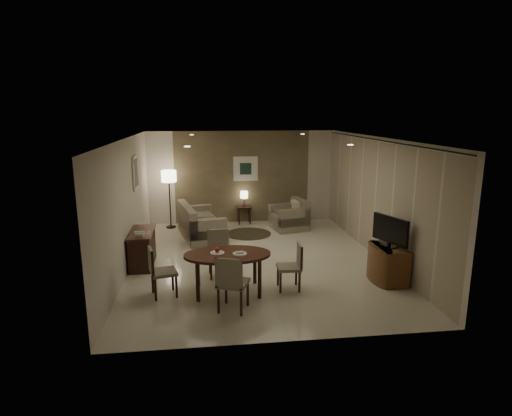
{
  "coord_description": "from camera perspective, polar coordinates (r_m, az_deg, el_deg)",
  "views": [
    {
      "loc": [
        -1.16,
        -9.0,
        3.26
      ],
      "look_at": [
        0.0,
        0.2,
        1.15
      ],
      "focal_mm": 30.0,
      "sensor_mm": 36.0,
      "label": 1
    }
  ],
  "objects": [
    {
      "name": "floor_lamp",
      "position": [
        12.31,
        -11.42,
        1.13
      ],
      "size": [
        0.42,
        0.42,
        1.64
      ],
      "primitive_type": null,
      "color": "#FFE5B7",
      "rests_on": "floor"
    },
    {
      "name": "armchair",
      "position": [
        12.04,
        4.42,
        -0.87
      ],
      "size": [
        1.07,
        1.11,
        0.84
      ],
      "primitive_type": null,
      "rotation": [
        0.0,
        0.0,
        -1.35
      ],
      "color": "gray",
      "rests_on": "floor"
    },
    {
      "name": "chair_right",
      "position": [
        8.03,
        4.38,
        -7.8
      ],
      "size": [
        0.44,
        0.44,
        0.88
      ],
      "primitive_type": null,
      "rotation": [
        0.0,
        0.0,
        -1.61
      ],
      "color": "gray",
      "rests_on": "floor"
    },
    {
      "name": "taupe_accent",
      "position": [
        12.69,
        -1.86,
        4.14
      ],
      "size": [
        3.96,
        0.03,
        2.7
      ],
      "primitive_type": "cube",
      "color": "#736447",
      "rests_on": "wall_back"
    },
    {
      "name": "downlight_fl",
      "position": [
        10.82,
        -8.57,
        9.63
      ],
      "size": [
        0.1,
        0.1,
        0.01
      ],
      "primitive_type": "cylinder",
      "color": "white",
      "rests_on": "ceiling"
    },
    {
      "name": "downlight_nl",
      "position": [
        7.23,
        -9.16,
        8.1
      ],
      "size": [
        0.1,
        0.1,
        0.01
      ],
      "primitive_type": "cylinder",
      "color": "white",
      "rests_on": "ceiling"
    },
    {
      "name": "dining_table",
      "position": [
        7.91,
        -3.8,
        -8.63
      ],
      "size": [
        1.58,
        0.99,
        0.74
      ],
      "primitive_type": null,
      "color": "#431F15",
      "rests_on": "floor"
    },
    {
      "name": "plate_b",
      "position": [
        7.75,
        -2.18,
        -6.1
      ],
      "size": [
        0.26,
        0.26,
        0.02
      ],
      "primitive_type": "cylinder",
      "color": "white",
      "rests_on": "dining_table"
    },
    {
      "name": "plate_a",
      "position": [
        7.82,
        -5.18,
        -5.96
      ],
      "size": [
        0.26,
        0.26,
        0.02
      ],
      "primitive_type": "cylinder",
      "color": "white",
      "rests_on": "dining_table"
    },
    {
      "name": "chair_left",
      "position": [
        7.9,
        -12.2,
        -8.27
      ],
      "size": [
        0.54,
        0.54,
        0.91
      ],
      "primitive_type": null,
      "rotation": [
        0.0,
        0.0,
        1.81
      ],
      "color": "gray",
      "rests_on": "floor"
    },
    {
      "name": "room_shell",
      "position": [
        9.66,
        -0.15,
        1.42
      ],
      "size": [
        5.5,
        7.0,
        2.7
      ],
      "color": "beige",
      "rests_on": "ground"
    },
    {
      "name": "chair_near",
      "position": [
        7.2,
        -3.07,
        -9.86
      ],
      "size": [
        0.61,
        0.61,
        0.97
      ],
      "primitive_type": null,
      "rotation": [
        0.0,
        0.0,
        2.76
      ],
      "color": "gray",
      "rests_on": "floor"
    },
    {
      "name": "art_back_frame",
      "position": [
        12.64,
        -1.4,
        5.26
      ],
      "size": [
        0.72,
        0.03,
        0.72
      ],
      "primitive_type": "cube",
      "color": "silver",
      "rests_on": "wall_back"
    },
    {
      "name": "downlight_fr",
      "position": [
        11.12,
        6.23,
        9.77
      ],
      "size": [
        0.1,
        0.1,
        0.01
      ],
      "primitive_type": "cylinder",
      "color": "white",
      "rests_on": "ceiling"
    },
    {
      "name": "round_rug",
      "position": [
        11.63,
        -1.02,
        -3.44
      ],
      "size": [
        1.23,
        1.23,
        0.01
      ],
      "primitive_type": "cylinder",
      "color": "#3E3222",
      "rests_on": "floor"
    },
    {
      "name": "sofa",
      "position": [
        11.31,
        -7.33,
        -1.75
      ],
      "size": [
        2.01,
        1.29,
        0.87
      ],
      "primitive_type": null,
      "rotation": [
        0.0,
        0.0,
        1.78
      ],
      "color": "gray",
      "rests_on": "floor"
    },
    {
      "name": "napkin",
      "position": [
        7.74,
        -2.18,
        -5.94
      ],
      "size": [
        0.12,
        0.08,
        0.03
      ],
      "primitive_type": "cube",
      "color": "white",
      "rests_on": "plate_b"
    },
    {
      "name": "chair_far",
      "position": [
        8.63,
        -4.9,
        -6.16
      ],
      "size": [
        0.47,
        0.47,
        0.92
      ],
      "primitive_type": null,
      "rotation": [
        0.0,
        0.0,
        0.05
      ],
      "color": "gray",
      "rests_on": "floor"
    },
    {
      "name": "curtain_rod",
      "position": [
        9.81,
        16.07,
        8.7
      ],
      "size": [
        0.03,
        6.8,
        0.03
      ],
      "primitive_type": "cylinder",
      "rotation": [
        1.57,
        0.0,
        0.0
      ],
      "color": "black",
      "rests_on": "wall_right"
    },
    {
      "name": "art_left_canvas",
      "position": [
        10.41,
        -15.7,
        4.56
      ],
      "size": [
        0.01,
        0.46,
        0.64
      ],
      "primitive_type": "cube",
      "color": "gray",
      "rests_on": "wall_left"
    },
    {
      "name": "fruit_apple",
      "position": [
        7.81,
        -5.19,
        -5.59
      ],
      "size": [
        0.09,
        0.09,
        0.09
      ],
      "primitive_type": "sphere",
      "color": "#B7153A",
      "rests_on": "plate_a"
    },
    {
      "name": "tv_cabinet",
      "position": [
        8.8,
        17.28,
        -7.1
      ],
      "size": [
        0.48,
        0.9,
        0.7
      ],
      "primitive_type": null,
      "color": "brown",
      "rests_on": "floor"
    },
    {
      "name": "curtain_wall",
      "position": [
        9.98,
        15.61,
        1.13
      ],
      "size": [
        0.08,
        6.7,
        2.58
      ],
      "primitive_type": null,
      "color": "#BFAB95",
      "rests_on": "wall_right"
    },
    {
      "name": "art_left_frame",
      "position": [
        10.42,
        -15.78,
        4.55
      ],
      "size": [
        0.03,
        0.6,
        0.8
      ],
      "primitive_type": "cube",
      "color": "silver",
      "rests_on": "wall_left"
    },
    {
      "name": "table_lamp",
      "position": [
        12.56,
        -1.6,
        1.33
      ],
      "size": [
        0.22,
        0.22,
        0.5
      ],
      "primitive_type": null,
      "color": "#FFEAC1",
      "rests_on": "side_table"
    },
    {
      "name": "side_table",
      "position": [
        12.67,
        -1.59,
        -0.91
      ],
      "size": [
        0.4,
        0.4,
        0.51
      ],
      "primitive_type": null,
      "color": "black",
      "rests_on": "floor"
    },
    {
      "name": "console_desk",
      "position": [
        9.55,
        -14.91,
        -5.22
      ],
      "size": [
        0.48,
        1.2,
        0.75
      ],
      "primitive_type": null,
      "color": "#431F15",
      "rests_on": "floor"
    },
    {
      "name": "flat_tv",
      "position": [
        8.59,
        17.45,
        -2.9
      ],
      "size": [
        0.36,
        0.85,
        0.6
      ],
      "primitive_type": null,
      "rotation": [
        0.0,
        0.0,
        0.35
      ],
      "color": "black",
      "rests_on": "tv_cabinet"
    },
    {
      "name": "downlight_nr",
      "position": [
        7.67,
        12.48,
        8.22
      ],
      "size": [
        0.1,
        0.1,
        0.01
      ],
      "primitive_type": "cylinder",
      "color": "white",
      "rests_on": "ceiling"
    },
    {
      "name": "telephone",
      "position": [
        9.14,
        -15.3,
        -3.26
      ],
      "size": [
        0.2,
        0.14,
        0.09
      ],
      "primitive_type": null,
      "color": "white",
      "rests_on": "console_desk"
    },
    {
      "name": "art_back_canvas",
      "position": [
        12.62,
        -1.4,
        5.25
      ],
      "size": [
        0.34,
        0.01,
        0.34
      ],
      "primitive_type": "cube",
      "color": "#1A2F25",
      "rests_on": "wall_back"
    }
  ]
}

